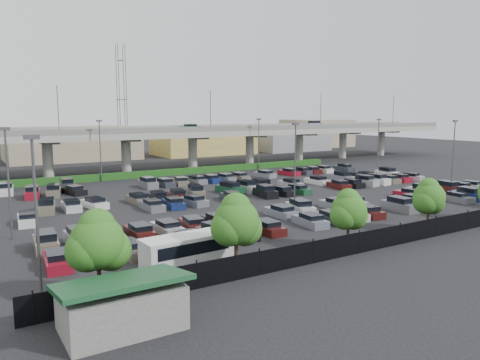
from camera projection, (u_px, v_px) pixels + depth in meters
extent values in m
plane|color=black|center=(260.00, 194.00, 67.09)|extent=(280.00, 280.00, 0.00)
cube|color=gray|center=(170.00, 134.00, 92.96)|extent=(150.00, 13.00, 1.10)
cube|color=#5E5E5A|center=(183.00, 130.00, 87.55)|extent=(150.00, 0.50, 1.00)
cube|color=#5E5E5A|center=(158.00, 128.00, 98.07)|extent=(150.00, 0.50, 1.00)
cylinder|color=gray|center=(48.00, 160.00, 81.56)|extent=(1.80, 1.80, 6.70)
cube|color=#5E5E5A|center=(47.00, 142.00, 81.10)|extent=(2.60, 9.75, 0.50)
cylinder|color=gray|center=(126.00, 156.00, 88.84)|extent=(1.80, 1.80, 6.70)
cube|color=#5E5E5A|center=(126.00, 139.00, 88.39)|extent=(2.60, 9.75, 0.50)
cylinder|color=gray|center=(193.00, 152.00, 96.13)|extent=(1.80, 1.80, 6.70)
cube|color=#5E5E5A|center=(192.00, 137.00, 95.67)|extent=(2.60, 9.75, 0.50)
cylinder|color=gray|center=(250.00, 150.00, 103.42)|extent=(1.80, 1.80, 6.70)
cube|color=#5E5E5A|center=(250.00, 135.00, 102.96)|extent=(2.60, 9.75, 0.50)
cylinder|color=gray|center=(299.00, 147.00, 110.70)|extent=(1.80, 1.80, 6.70)
cube|color=#5E5E5A|center=(300.00, 134.00, 110.24)|extent=(2.60, 9.75, 0.50)
cylinder|color=gray|center=(343.00, 145.00, 117.99)|extent=(1.80, 1.80, 6.70)
cube|color=#5E5E5A|center=(343.00, 132.00, 117.53)|extent=(2.60, 9.75, 0.50)
cylinder|color=gray|center=(381.00, 143.00, 125.27)|extent=(1.80, 1.80, 6.70)
cube|color=#5E5E5A|center=(382.00, 131.00, 124.81)|extent=(2.60, 9.75, 0.50)
cube|color=#19472B|center=(190.00, 128.00, 98.47)|extent=(4.40, 1.82, 0.82)
cube|color=black|center=(190.00, 125.00, 98.38)|extent=(2.30, 1.60, 0.50)
cube|color=slate|center=(314.00, 125.00, 116.15)|extent=(4.40, 1.82, 1.05)
cube|color=black|center=(314.00, 122.00, 116.03)|extent=(2.60, 1.60, 0.65)
cylinder|color=#47474C|center=(58.00, 111.00, 75.72)|extent=(0.14, 0.14, 8.00)
cylinder|color=#47474C|center=(211.00, 111.00, 90.29)|extent=(0.14, 0.14, 8.00)
cylinder|color=#47474C|center=(321.00, 111.00, 104.86)|extent=(0.14, 0.14, 8.00)
cylinder|color=#47474C|center=(393.00, 111.00, 117.35)|extent=(0.14, 0.14, 8.00)
cube|color=#153F12|center=(185.00, 171.00, 88.04)|extent=(66.00, 1.60, 1.10)
cube|color=black|center=(429.00, 229.00, 43.39)|extent=(70.00, 0.06, 1.80)
cylinder|color=black|center=(33.00, 308.00, 25.69)|extent=(0.10, 0.10, 2.00)
cylinder|color=black|center=(123.00, 290.00, 28.29)|extent=(0.10, 0.10, 2.00)
cylinder|color=black|center=(197.00, 275.00, 30.89)|extent=(0.10, 0.10, 2.00)
cylinder|color=black|center=(259.00, 262.00, 33.49)|extent=(0.10, 0.10, 2.00)
cylinder|color=black|center=(313.00, 251.00, 36.09)|extent=(0.10, 0.10, 2.00)
cylinder|color=black|center=(359.00, 242.00, 38.70)|extent=(0.10, 0.10, 2.00)
cylinder|color=black|center=(400.00, 233.00, 41.30)|extent=(0.10, 0.10, 2.00)
cylinder|color=black|center=(436.00, 226.00, 43.90)|extent=(0.10, 0.10, 2.00)
cylinder|color=black|center=(467.00, 220.00, 46.50)|extent=(0.10, 0.10, 2.00)
cylinder|color=#332316|center=(100.00, 284.00, 28.95)|extent=(0.26, 0.26, 2.17)
sphere|color=#1E5316|center=(98.00, 243.00, 28.57)|extent=(3.37, 3.37, 3.37)
sphere|color=#1E5316|center=(110.00, 250.00, 29.15)|extent=(2.65, 2.65, 2.65)
sphere|color=#1E5316|center=(87.00, 250.00, 28.21)|extent=(2.65, 2.65, 2.65)
sphere|color=#1E5316|center=(97.00, 227.00, 28.55)|extent=(2.29, 2.29, 2.29)
cylinder|color=#332316|center=(236.00, 257.00, 34.26)|extent=(0.26, 0.26, 2.18)
sphere|color=#1E5316|center=(236.00, 222.00, 33.88)|extent=(3.39, 3.39, 3.39)
sphere|color=#1E5316|center=(245.00, 228.00, 34.46)|extent=(2.67, 2.67, 2.67)
sphere|color=#1E5316|center=(229.00, 228.00, 33.51)|extent=(2.67, 2.67, 2.67)
sphere|color=#1E5316|center=(236.00, 208.00, 33.86)|extent=(2.30, 2.30, 2.30)
cylinder|color=#332316|center=(348.00, 238.00, 39.81)|extent=(0.26, 0.26, 1.96)
sphere|color=#1E5316|center=(349.00, 211.00, 39.47)|extent=(3.04, 3.04, 3.04)
sphere|color=#1E5316|center=(354.00, 216.00, 40.00)|extent=(2.39, 2.39, 2.39)
sphere|color=#1E5316|center=(344.00, 216.00, 39.14)|extent=(2.39, 2.39, 2.39)
sphere|color=#1E5316|center=(348.00, 200.00, 39.46)|extent=(2.06, 2.06, 2.06)
cylinder|color=#332316|center=(428.00, 222.00, 45.78)|extent=(0.26, 0.26, 1.97)
sphere|color=#1E5316|center=(429.00, 197.00, 45.43)|extent=(3.07, 3.07, 3.07)
sphere|color=#1E5316|center=(432.00, 202.00, 45.96)|extent=(2.41, 2.41, 2.41)
sphere|color=#1E5316|center=(426.00, 202.00, 45.10)|extent=(2.41, 2.41, 2.41)
sphere|color=#1E5316|center=(429.00, 188.00, 45.42)|extent=(2.08, 2.08, 2.08)
cube|color=#5E5E5A|center=(122.00, 307.00, 25.21)|extent=(6.20, 4.00, 2.40)
cube|color=#0E3619|center=(121.00, 282.00, 25.00)|extent=(6.80, 4.59, 1.00)
cube|color=silver|center=(187.00, 251.00, 35.91)|extent=(7.21, 2.80, 2.06)
cube|color=black|center=(187.00, 245.00, 35.84)|extent=(6.23, 2.80, 0.93)
cube|color=silver|center=(187.00, 237.00, 35.74)|extent=(7.31, 2.91, 0.25)
cube|color=maroon|center=(58.00, 262.00, 35.33)|extent=(2.17, 4.53, 0.82)
cube|color=black|center=(58.00, 255.00, 35.07)|extent=(1.78, 2.42, 0.50)
cube|color=#676150|center=(128.00, 251.00, 38.19)|extent=(2.55, 4.65, 0.82)
cube|color=black|center=(129.00, 244.00, 37.93)|extent=(1.97, 2.54, 0.50)
cube|color=black|center=(189.00, 241.00, 41.05)|extent=(2.69, 4.68, 0.82)
cube|color=black|center=(190.00, 234.00, 40.79)|extent=(2.04, 2.58, 0.50)
cube|color=#461412|center=(217.00, 235.00, 42.47)|extent=(2.55, 4.65, 1.05)
cube|color=black|center=(217.00, 227.00, 42.35)|extent=(2.03, 2.84, 0.65)
cube|color=black|center=(242.00, 233.00, 43.91)|extent=(2.53, 4.64, 0.82)
cube|color=black|center=(243.00, 226.00, 43.66)|extent=(1.96, 2.53, 0.50)
cube|color=#461412|center=(266.00, 229.00, 45.34)|extent=(1.84, 4.41, 0.82)
cube|color=black|center=(268.00, 223.00, 45.08)|extent=(1.61, 2.31, 0.50)
cube|color=slate|center=(310.00, 222.00, 48.21)|extent=(2.27, 4.57, 0.82)
cube|color=black|center=(311.00, 216.00, 47.95)|extent=(1.83, 2.45, 0.50)
cube|color=#2E313B|center=(330.00, 219.00, 49.64)|extent=(2.26, 4.56, 0.82)
cube|color=black|center=(331.00, 213.00, 49.38)|extent=(1.83, 2.45, 0.50)
cube|color=silver|center=(349.00, 216.00, 51.07)|extent=(2.23, 4.55, 0.82)
cube|color=black|center=(350.00, 210.00, 50.81)|extent=(1.81, 2.44, 0.50)
cube|color=#461412|center=(367.00, 213.00, 52.50)|extent=(2.41, 4.61, 0.82)
cube|color=black|center=(368.00, 208.00, 52.24)|extent=(1.90, 2.50, 0.50)
cube|color=slate|center=(400.00, 207.00, 55.34)|extent=(1.95, 4.45, 1.05)
cube|color=black|center=(400.00, 200.00, 55.23)|extent=(1.68, 2.65, 0.65)
cube|color=navy|center=(415.00, 204.00, 56.78)|extent=(1.91, 4.44, 1.05)
cube|color=black|center=(415.00, 198.00, 56.66)|extent=(1.66, 2.63, 0.65)
cube|color=slate|center=(456.00, 199.00, 61.09)|extent=(2.13, 4.52, 0.82)
cube|color=black|center=(458.00, 194.00, 60.83)|extent=(1.76, 2.41, 0.50)
cube|color=navy|center=(469.00, 196.00, 62.50)|extent=(1.95, 4.45, 1.05)
cube|color=black|center=(469.00, 190.00, 62.38)|extent=(1.68, 2.64, 0.65)
cube|color=#676150|center=(46.00, 245.00, 39.52)|extent=(2.17, 4.53, 1.05)
cube|color=black|center=(45.00, 235.00, 39.40)|extent=(1.80, 2.72, 0.65)
cube|color=#AFAEB3|center=(79.00, 240.00, 40.95)|extent=(1.87, 4.42, 1.05)
cube|color=black|center=(79.00, 231.00, 40.83)|extent=(1.63, 2.62, 0.65)
cube|color=#19472B|center=(110.00, 237.00, 42.40)|extent=(2.66, 4.67, 0.82)
cube|color=black|center=(111.00, 231.00, 42.14)|extent=(2.03, 2.57, 0.50)
cube|color=#461412|center=(140.00, 233.00, 43.83)|extent=(1.87, 4.42, 0.82)
cube|color=black|center=(140.00, 227.00, 43.57)|extent=(1.63, 2.32, 0.50)
cube|color=#AFAEB3|center=(167.00, 229.00, 45.26)|extent=(1.92, 4.44, 0.82)
cube|color=black|center=(168.00, 223.00, 45.00)|extent=(1.65, 2.33, 0.50)
cube|color=#461412|center=(193.00, 225.00, 46.69)|extent=(2.46, 4.62, 0.82)
cube|color=black|center=(193.00, 220.00, 46.43)|extent=(1.93, 2.51, 0.50)
cube|color=black|center=(217.00, 222.00, 48.12)|extent=(1.88, 4.42, 0.82)
cube|color=black|center=(218.00, 216.00, 47.86)|extent=(1.63, 2.32, 0.50)
cube|color=navy|center=(239.00, 219.00, 49.55)|extent=(2.30, 4.58, 0.82)
cube|color=black|center=(240.00, 213.00, 49.29)|extent=(1.85, 2.46, 0.50)
cube|color=slate|center=(281.00, 213.00, 52.41)|extent=(1.83, 4.40, 0.82)
cube|color=black|center=(282.00, 208.00, 52.15)|extent=(1.61, 2.30, 0.50)
cube|color=silver|center=(300.00, 209.00, 53.83)|extent=(2.72, 4.69, 1.05)
cube|color=black|center=(300.00, 202.00, 53.71)|extent=(2.12, 2.88, 0.65)
cube|color=slate|center=(336.00, 205.00, 56.71)|extent=(1.87, 4.42, 0.82)
cube|color=black|center=(337.00, 200.00, 56.45)|extent=(1.63, 2.32, 0.50)
cube|color=slate|center=(352.00, 203.00, 58.14)|extent=(2.48, 4.63, 0.82)
cube|color=black|center=(353.00, 198.00, 57.88)|extent=(1.94, 2.52, 0.50)
cube|color=maroon|center=(410.00, 195.00, 63.86)|extent=(2.27, 4.57, 0.82)
cube|color=black|center=(412.00, 190.00, 63.60)|extent=(1.84, 2.46, 0.50)
cube|color=silver|center=(423.00, 192.00, 65.28)|extent=(2.00, 4.47, 1.05)
cube|color=black|center=(424.00, 186.00, 65.16)|extent=(1.71, 2.66, 0.65)
cube|color=#461412|center=(448.00, 189.00, 68.14)|extent=(2.26, 4.56, 1.05)
cube|color=black|center=(448.00, 183.00, 68.02)|extent=(1.86, 2.75, 0.65)
cube|color=#676150|center=(459.00, 188.00, 69.59)|extent=(2.01, 4.47, 0.82)
cube|color=black|center=(461.00, 184.00, 69.33)|extent=(1.70, 2.37, 0.50)
cube|color=white|center=(470.00, 186.00, 71.02)|extent=(2.43, 4.62, 0.82)
cube|color=black|center=(472.00, 182.00, 70.76)|extent=(1.91, 2.51, 0.50)
cube|color=white|center=(27.00, 220.00, 48.79)|extent=(2.22, 4.55, 0.82)
cube|color=black|center=(27.00, 215.00, 48.53)|extent=(1.81, 2.44, 0.50)
cube|color=slate|center=(152.00, 207.00, 55.95)|extent=(1.86, 4.42, 0.82)
cube|color=black|center=(153.00, 202.00, 55.69)|extent=(1.62, 2.31, 0.50)
cube|color=navy|center=(173.00, 204.00, 57.38)|extent=(2.34, 4.59, 0.82)
cube|color=black|center=(174.00, 199.00, 57.12)|extent=(1.87, 2.48, 0.50)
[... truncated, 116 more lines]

